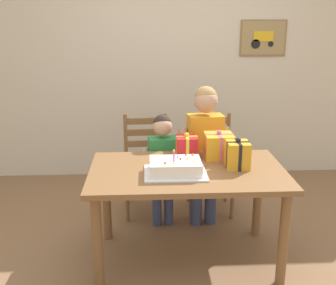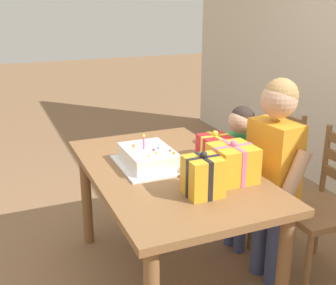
{
  "view_description": "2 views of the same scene",
  "coord_description": "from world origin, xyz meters",
  "px_view_note": "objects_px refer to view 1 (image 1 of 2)",
  "views": [
    {
      "loc": [
        -0.29,
        -2.89,
        1.85
      ],
      "look_at": [
        -0.14,
        0.09,
        0.93
      ],
      "focal_mm": 45.3,
      "sensor_mm": 36.0,
      "label": 1
    },
    {
      "loc": [
        2.09,
        -0.89,
        1.68
      ],
      "look_at": [
        -0.07,
        0.03,
        0.88
      ],
      "focal_mm": 46.2,
      "sensor_mm": 36.0,
      "label": 2
    }
  ],
  "objects_px": {
    "dining_table": "(187,182)",
    "gift_box_red_large": "(238,155)",
    "chair_left": "(146,164)",
    "gift_box_beside_cake": "(187,147)",
    "chair_right": "(210,163)",
    "child_younger": "(163,160)",
    "child_older": "(205,143)",
    "birthday_cake": "(175,168)",
    "gift_box_corner_small": "(219,146)"
  },
  "relations": [
    {
      "from": "gift_box_red_large",
      "to": "gift_box_beside_cake",
      "type": "height_order",
      "value": "gift_box_red_large"
    },
    {
      "from": "dining_table",
      "to": "child_older",
      "type": "xyz_separation_m",
      "value": [
        0.21,
        0.57,
        0.12
      ]
    },
    {
      "from": "gift_box_red_large",
      "to": "gift_box_corner_small",
      "type": "xyz_separation_m",
      "value": [
        -0.1,
        0.23,
        -0.0
      ]
    },
    {
      "from": "gift_box_corner_small",
      "to": "chair_left",
      "type": "height_order",
      "value": "gift_box_corner_small"
    },
    {
      "from": "dining_table",
      "to": "gift_box_beside_cake",
      "type": "relative_size",
      "value": 7.03
    },
    {
      "from": "birthday_cake",
      "to": "chair_left",
      "type": "relative_size",
      "value": 0.48
    },
    {
      "from": "gift_box_red_large",
      "to": "gift_box_corner_small",
      "type": "relative_size",
      "value": 1.02
    },
    {
      "from": "dining_table",
      "to": "gift_box_beside_cake",
      "type": "xyz_separation_m",
      "value": [
        0.02,
        0.29,
        0.19
      ]
    },
    {
      "from": "birthday_cake",
      "to": "child_older",
      "type": "xyz_separation_m",
      "value": [
        0.3,
        0.66,
        -0.03
      ]
    },
    {
      "from": "gift_box_red_large",
      "to": "chair_left",
      "type": "relative_size",
      "value": 0.25
    },
    {
      "from": "chair_right",
      "to": "gift_box_red_large",
      "type": "bearing_deg",
      "value": -85.38
    },
    {
      "from": "birthday_cake",
      "to": "gift_box_corner_small",
      "type": "bearing_deg",
      "value": 42.92
    },
    {
      "from": "dining_table",
      "to": "chair_right",
      "type": "height_order",
      "value": "chair_right"
    },
    {
      "from": "dining_table",
      "to": "birthday_cake",
      "type": "relative_size",
      "value": 3.25
    },
    {
      "from": "birthday_cake",
      "to": "child_younger",
      "type": "bearing_deg",
      "value": 95.66
    },
    {
      "from": "gift_box_beside_cake",
      "to": "dining_table",
      "type": "bearing_deg",
      "value": -93.92
    },
    {
      "from": "chair_left",
      "to": "gift_box_corner_small",
      "type": "bearing_deg",
      "value": -47.91
    },
    {
      "from": "birthday_cake",
      "to": "chair_left",
      "type": "xyz_separation_m",
      "value": [
        -0.21,
        0.97,
        -0.33
      ]
    },
    {
      "from": "dining_table",
      "to": "gift_box_red_large",
      "type": "height_order",
      "value": "gift_box_red_large"
    },
    {
      "from": "gift_box_corner_small",
      "to": "child_older",
      "type": "xyz_separation_m",
      "value": [
        -0.07,
        0.32,
        -0.07
      ]
    },
    {
      "from": "dining_table",
      "to": "child_younger",
      "type": "relative_size",
      "value": 1.4
    },
    {
      "from": "child_younger",
      "to": "birthday_cake",
      "type": "bearing_deg",
      "value": -84.34
    },
    {
      "from": "dining_table",
      "to": "gift_box_red_large",
      "type": "xyz_separation_m",
      "value": [
        0.37,
        0.02,
        0.2
      ]
    },
    {
      "from": "gift_box_red_large",
      "to": "gift_box_beside_cake",
      "type": "distance_m",
      "value": 0.44
    },
    {
      "from": "chair_left",
      "to": "child_older",
      "type": "bearing_deg",
      "value": -32.12
    },
    {
      "from": "gift_box_red_large",
      "to": "child_younger",
      "type": "relative_size",
      "value": 0.23
    },
    {
      "from": "chair_left",
      "to": "chair_right",
      "type": "relative_size",
      "value": 1.0
    },
    {
      "from": "gift_box_red_large",
      "to": "child_older",
      "type": "height_order",
      "value": "child_older"
    },
    {
      "from": "gift_box_red_large",
      "to": "dining_table",
      "type": "bearing_deg",
      "value": -176.22
    },
    {
      "from": "child_older",
      "to": "chair_left",
      "type": "bearing_deg",
      "value": 147.88
    },
    {
      "from": "chair_left",
      "to": "child_younger",
      "type": "height_order",
      "value": "child_younger"
    },
    {
      "from": "gift_box_corner_small",
      "to": "chair_right",
      "type": "height_order",
      "value": "gift_box_corner_small"
    },
    {
      "from": "dining_table",
      "to": "gift_box_red_large",
      "type": "distance_m",
      "value": 0.42
    },
    {
      "from": "gift_box_red_large",
      "to": "birthday_cake",
      "type": "bearing_deg",
      "value": -166.7
    },
    {
      "from": "gift_box_beside_cake",
      "to": "child_older",
      "type": "distance_m",
      "value": 0.35
    },
    {
      "from": "dining_table",
      "to": "birthday_cake",
      "type": "distance_m",
      "value": 0.2
    },
    {
      "from": "gift_box_red_large",
      "to": "chair_left",
      "type": "bearing_deg",
      "value": 128.01
    },
    {
      "from": "gift_box_corner_small",
      "to": "child_older",
      "type": "height_order",
      "value": "child_older"
    },
    {
      "from": "gift_box_red_large",
      "to": "chair_right",
      "type": "xyz_separation_m",
      "value": [
        -0.07,
        0.86,
        -0.38
      ]
    },
    {
      "from": "child_older",
      "to": "birthday_cake",
      "type": "bearing_deg",
      "value": -114.59
    },
    {
      "from": "chair_right",
      "to": "chair_left",
      "type": "bearing_deg",
      "value": -180.0
    },
    {
      "from": "child_younger",
      "to": "gift_box_red_large",
      "type": "bearing_deg",
      "value": -45.72
    },
    {
      "from": "birthday_cake",
      "to": "child_younger",
      "type": "height_order",
      "value": "child_younger"
    },
    {
      "from": "chair_right",
      "to": "child_older",
      "type": "distance_m",
      "value": 0.45
    },
    {
      "from": "gift_box_red_large",
      "to": "child_younger",
      "type": "xyz_separation_m",
      "value": [
        -0.53,
        0.55,
        -0.22
      ]
    },
    {
      "from": "birthday_cake",
      "to": "chair_right",
      "type": "relative_size",
      "value": 0.48
    },
    {
      "from": "birthday_cake",
      "to": "child_older",
      "type": "relative_size",
      "value": 0.35
    },
    {
      "from": "child_younger",
      "to": "chair_left",
      "type": "bearing_deg",
      "value": 114.21
    },
    {
      "from": "dining_table",
      "to": "gift_box_beside_cake",
      "type": "bearing_deg",
      "value": 86.08
    },
    {
      "from": "gift_box_beside_cake",
      "to": "child_younger",
      "type": "distance_m",
      "value": 0.4
    }
  ]
}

